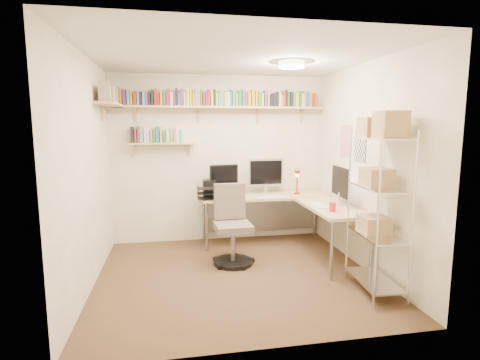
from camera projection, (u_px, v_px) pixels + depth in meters
The scene contains 6 objects.
ground at pixel (236, 275), 4.42m from camera, with size 3.20×3.20×0.00m, color #49311F.
room_shell at pixel (236, 144), 4.20m from camera, with size 3.24×3.04×2.52m.
wall_shelves at pixel (192, 106), 5.33m from camera, with size 3.12×1.09×0.79m.
corner_desk at pixel (272, 198), 5.36m from camera, with size 1.96×1.85×1.26m.
office_chair at pixel (232, 230), 4.78m from camera, with size 0.53×0.54×1.01m.
wire_rack at pixel (379, 174), 3.81m from camera, with size 0.43×0.77×1.89m.
Camera 1 is at (-0.72, -4.16, 1.75)m, focal length 28.00 mm.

